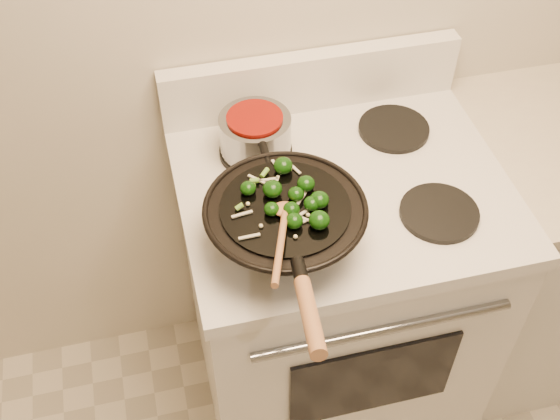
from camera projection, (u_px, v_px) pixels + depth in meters
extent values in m
cube|color=white|center=(332.00, 301.00, 2.01)|extent=(0.76, 0.64, 0.88)
cube|color=white|center=(343.00, 189.00, 1.68)|extent=(0.78, 0.66, 0.04)
cube|color=white|center=(311.00, 81.00, 1.80)|extent=(0.78, 0.05, 0.16)
cylinder|color=gray|center=(383.00, 330.00, 1.55)|extent=(0.60, 0.02, 0.02)
cube|color=black|center=(373.00, 381.00, 1.72)|extent=(0.42, 0.01, 0.28)
cylinder|color=black|center=(285.00, 241.00, 1.53)|extent=(0.18, 0.18, 0.01)
cylinder|color=black|center=(439.00, 213.00, 1.59)|extent=(0.18, 0.18, 0.01)
cylinder|color=black|center=(256.00, 151.00, 1.73)|extent=(0.18, 0.18, 0.01)
cylinder|color=black|center=(394.00, 129.00, 1.78)|extent=(0.18, 0.18, 0.01)
torus|color=black|center=(285.00, 208.00, 1.45)|extent=(0.35, 0.35, 0.01)
cylinder|color=black|center=(285.00, 207.00, 1.45)|extent=(0.27, 0.27, 0.01)
cylinder|color=black|center=(300.00, 271.00, 1.29)|extent=(0.03, 0.06, 0.04)
cylinder|color=#9E663E|center=(310.00, 316.00, 1.20)|extent=(0.05, 0.18, 0.06)
ellipsoid|color=black|center=(294.00, 221.00, 1.40)|extent=(0.04, 0.04, 0.03)
cylinder|color=#56842F|center=(299.00, 223.00, 1.41)|extent=(0.02, 0.02, 0.01)
ellipsoid|color=black|center=(319.00, 220.00, 1.40)|extent=(0.04, 0.04, 0.04)
ellipsoid|color=black|center=(306.00, 184.00, 1.47)|extent=(0.04, 0.04, 0.03)
ellipsoid|color=black|center=(283.00, 166.00, 1.51)|extent=(0.04, 0.04, 0.04)
cylinder|color=#56842F|center=(289.00, 168.00, 1.52)|extent=(0.02, 0.02, 0.01)
ellipsoid|color=black|center=(272.00, 189.00, 1.46)|extent=(0.04, 0.04, 0.04)
ellipsoid|color=black|center=(291.00, 209.00, 1.42)|extent=(0.03, 0.03, 0.03)
ellipsoid|color=black|center=(312.00, 203.00, 1.43)|extent=(0.03, 0.03, 0.03)
cylinder|color=#56842F|center=(317.00, 205.00, 1.44)|extent=(0.02, 0.02, 0.02)
ellipsoid|color=black|center=(248.00, 188.00, 1.46)|extent=(0.03, 0.03, 0.03)
ellipsoid|color=black|center=(272.00, 209.00, 1.42)|extent=(0.03, 0.03, 0.03)
ellipsoid|color=black|center=(319.00, 200.00, 1.44)|extent=(0.04, 0.04, 0.03)
cylinder|color=#56842F|center=(325.00, 202.00, 1.45)|extent=(0.02, 0.01, 0.01)
ellipsoid|color=black|center=(296.00, 194.00, 1.45)|extent=(0.03, 0.03, 0.03)
cube|color=beige|center=(268.00, 180.00, 1.50)|extent=(0.04, 0.01, 0.00)
cube|color=beige|center=(242.00, 214.00, 1.43)|extent=(0.05, 0.01, 0.00)
cube|color=beige|center=(301.00, 199.00, 1.46)|extent=(0.03, 0.04, 0.00)
cube|color=beige|center=(277.00, 167.00, 1.52)|extent=(0.02, 0.05, 0.00)
cube|color=beige|center=(300.00, 218.00, 1.42)|extent=(0.04, 0.03, 0.00)
cube|color=beige|center=(276.00, 184.00, 1.49)|extent=(0.03, 0.05, 0.00)
cube|color=beige|center=(306.00, 211.00, 1.43)|extent=(0.05, 0.03, 0.00)
cube|color=beige|center=(294.00, 168.00, 1.52)|extent=(0.02, 0.04, 0.00)
cube|color=beige|center=(249.00, 237.00, 1.39)|extent=(0.04, 0.01, 0.00)
cube|color=beige|center=(299.00, 223.00, 1.41)|extent=(0.03, 0.01, 0.00)
cube|color=beige|center=(257.00, 179.00, 1.50)|extent=(0.03, 0.04, 0.00)
cylinder|color=#65A134|center=(250.00, 186.00, 1.48)|extent=(0.02, 0.02, 0.01)
cylinder|color=#65A134|center=(239.00, 207.00, 1.44)|extent=(0.01, 0.02, 0.02)
cylinder|color=#65A134|center=(265.00, 173.00, 1.50)|extent=(0.02, 0.02, 0.01)
cylinder|color=#65A134|center=(271.00, 211.00, 1.43)|extent=(0.02, 0.02, 0.01)
cylinder|color=#65A134|center=(254.00, 181.00, 1.49)|extent=(0.02, 0.01, 0.01)
sphere|color=beige|center=(248.00, 204.00, 1.45)|extent=(0.01, 0.01, 0.01)
sphere|color=beige|center=(261.00, 226.00, 1.41)|extent=(0.01, 0.01, 0.01)
sphere|color=beige|center=(295.00, 237.00, 1.39)|extent=(0.01, 0.01, 0.01)
sphere|color=beige|center=(308.00, 215.00, 1.43)|extent=(0.01, 0.01, 0.01)
ellipsoid|color=#9E663E|center=(286.00, 209.00, 1.43)|extent=(0.07, 0.06, 0.02)
cylinder|color=#9E663E|center=(280.00, 245.00, 1.33)|extent=(0.09, 0.22, 0.06)
cylinder|color=gray|center=(255.00, 134.00, 1.69)|extent=(0.17, 0.17, 0.10)
cylinder|color=#730C05|center=(255.00, 118.00, 1.65)|extent=(0.13, 0.13, 0.01)
cylinder|color=black|center=(267.00, 160.00, 1.56)|extent=(0.02, 0.11, 0.02)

